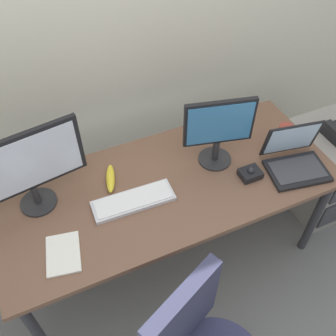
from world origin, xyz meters
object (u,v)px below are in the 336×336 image
Objects in this scene: file_cabinet at (324,170)px; paper_notepad at (63,254)px; trackball_mouse at (250,173)px; monitor_main at (25,168)px; keyboard at (133,201)px; cell_phone at (215,133)px; laptop at (295,159)px; monitor_side at (219,129)px; coffee_mug at (285,133)px; banana at (110,178)px.

paper_notepad reaches higher than file_cabinet.
monitor_main is at bearing 165.37° from trackball_mouse.
keyboard is 2.00× the size of paper_notepad.
cell_phone is at bearing 161.20° from file_cabinet.
monitor_main is at bearing 166.84° from laptop.
monitor_main is 0.42m from paper_notepad.
keyboard is at bearing -23.35° from monitor_main.
monitor_side is at bearing -5.70° from monitor_main.
monitor_main is at bearing 175.11° from coffee_mug.
keyboard is 1.18× the size of laptop.
cell_phone is at bearing 24.19° from keyboard.
coffee_mug is at bearing -4.24° from cell_phone.
monitor_side reaches higher than cell_phone.
monitor_side is 2.81× the size of cell_phone.
monitor_side is at bearing 14.89° from paper_notepad.
monitor_main is 2.65× the size of paper_notepad.
paper_notepad is at bearing -135.26° from banana.
paper_notepad is 0.47m from banana.
trackball_mouse is at bearing 3.31° from paper_notepad.
monitor_side is 0.96× the size of keyboard.
laptop reaches higher than keyboard.
file_cabinet is 1.48m from banana.
file_cabinet is at bearing 1.15° from keyboard.
laptop reaches higher than cell_phone.
banana is (-0.68, -0.10, 0.02)m from cell_phone.
monitor_side is 0.96m from paper_notepad.
paper_notepad is at bearing -159.27° from keyboard.
banana is (-0.94, 0.30, -0.03)m from laptop.
monitor_main is 1.40m from coffee_mug.
trackball_mouse is 1.01m from paper_notepad.
laptop is at bearing -110.93° from coffee_mug.
laptop is 1.27m from paper_notepad.
monitor_main is 0.95m from monitor_side.
banana reaches higher than file_cabinet.
laptop reaches higher than trackball_mouse.
paper_notepad is (-1.27, -0.03, -0.05)m from laptop.
monitor_side reaches higher than banana.
banana is at bearing 108.09° from keyboard.
paper_notepad is 1.46× the size of cell_phone.
banana reaches higher than keyboard.
coffee_mug reaches higher than file_cabinet.
trackball_mouse is at bearing 173.12° from laptop.
coffee_mug reaches higher than keyboard.
monitor_main is 0.44m from banana.
keyboard is (-1.36, -0.03, 0.41)m from file_cabinet.
banana reaches higher than cell_phone.
keyboard is (0.43, -0.19, -0.25)m from monitor_main.
trackball_mouse is (-0.73, -0.12, 0.42)m from file_cabinet.
keyboard is 3.77× the size of trackball_mouse.
paper_notepad is 1.09× the size of banana.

